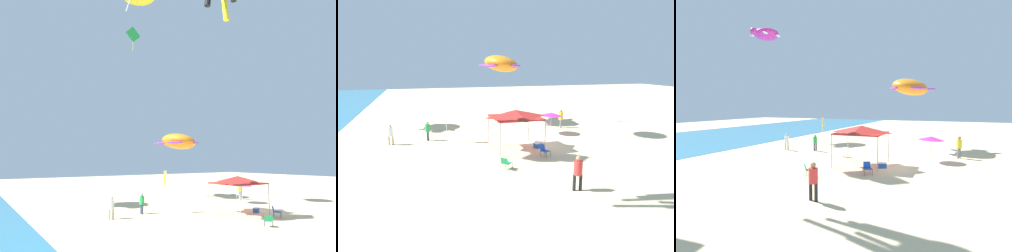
# 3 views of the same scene
# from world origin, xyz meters

# --- Properties ---
(ground) EXTENTS (120.00, 120.00, 0.10)m
(ground) POSITION_xyz_m (0.00, 0.00, -0.05)
(ground) COLOR beige
(canopy_tent) EXTENTS (3.49, 3.64, 3.04)m
(canopy_tent) POSITION_xyz_m (-0.11, 2.10, 2.71)
(canopy_tent) COLOR #B7B7BC
(canopy_tent) RESTS_ON ground
(beach_umbrella) EXTENTS (2.12, 2.12, 2.08)m
(beach_umbrella) POSITION_xyz_m (3.66, -2.60, 1.88)
(beach_umbrella) COLOR silver
(beach_umbrella) RESTS_ON ground
(folding_chair_facing_ocean) EXTENTS (0.80, 0.81, 0.82)m
(folding_chair_facing_ocean) POSITION_xyz_m (-4.56, 4.17, 0.47)
(folding_chair_facing_ocean) COLOR black
(folding_chair_facing_ocean) RESTS_ON ground
(folding_chair_left_of_tent) EXTENTS (0.80, 0.76, 0.82)m
(folding_chair_left_of_tent) POSITION_xyz_m (-2.62, 0.76, 0.47)
(folding_chair_left_of_tent) COLOR black
(folding_chair_left_of_tent) RESTS_ON ground
(cooler_box) EXTENTS (0.63, 0.73, 0.40)m
(cooler_box) POSITION_xyz_m (-0.44, 0.35, 0.20)
(cooler_box) COLOR blue
(cooler_box) RESTS_ON ground
(banner_flag) EXTENTS (0.36, 0.06, 3.52)m
(banner_flag) POSITION_xyz_m (3.05, 7.09, 2.12)
(banner_flag) COLOR silver
(banner_flag) RESTS_ON ground
(person_far_stroller) EXTENTS (0.48, 0.45, 1.91)m
(person_far_stroller) POSITION_xyz_m (5.82, -4.68, 1.12)
(person_far_stroller) COLOR slate
(person_far_stroller) RESTS_ON ground
(person_beachcomber) EXTENTS (0.45, 0.50, 1.90)m
(person_beachcomber) POSITION_xyz_m (-8.62, 1.45, 1.11)
(person_beachcomber) COLOR black
(person_beachcomber) RESTS_ON ground
(person_watching_sky) EXTENTS (0.40, 0.45, 1.68)m
(person_watching_sky) POSITION_xyz_m (3.66, 11.53, 0.99)
(person_watching_sky) COLOR #C6B28C
(person_watching_sky) RESTS_ON ground
(person_kite_handler) EXTENTS (0.44, 0.39, 1.66)m
(person_kite_handler) POSITION_xyz_m (4.31, 8.59, 0.97)
(person_kite_handler) COLOR #33384C
(person_kite_handler) RESTS_ON ground
(kite_turtle_magenta) EXTENTS (4.72, 4.53, 2.05)m
(kite_turtle_magenta) POSITION_xyz_m (13.44, 21.63, 14.66)
(kite_turtle_magenta) COLOR #E02D9E
(kite_turtle_orange) EXTENTS (5.73, 5.04, 2.32)m
(kite_turtle_orange) POSITION_xyz_m (10.47, 0.39, 6.46)
(kite_turtle_orange) COLOR orange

